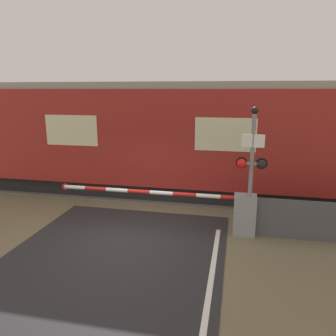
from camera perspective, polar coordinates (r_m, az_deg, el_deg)
ground_plane at (r=9.19m, az=-6.94°, el=-12.00°), size 80.00×80.00×0.00m
track_bed at (r=13.06m, az=-0.83°, el=-3.94°), size 36.00×3.20×0.13m
train at (r=12.28m, az=10.17°, el=4.90°), size 19.61×3.06×4.20m
crossing_barrier at (r=9.34m, az=10.23°, el=-7.28°), size 5.79×0.44×1.15m
signal_post at (r=8.80m, az=14.34°, el=0.38°), size 0.81×0.26×3.52m
roadside_fence at (r=9.62m, az=25.11°, el=-8.48°), size 4.40×0.06×1.10m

